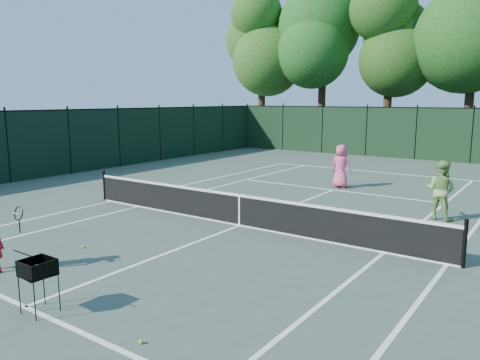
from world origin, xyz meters
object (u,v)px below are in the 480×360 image
Objects in this scene: player_green at (441,190)px; loose_ball_midcourt at (83,247)px; player_pink at (341,166)px; ball_hopper at (38,268)px; loose_ball_near_cart at (141,342)px.

player_green reaches higher than loose_ball_midcourt.
player_pink is 1.89× the size of ball_hopper.
player_green is 11.13m from ball_hopper.
loose_ball_near_cart is 5.02m from loose_ball_midcourt.
loose_ball_midcourt is (-6.35, -7.82, -0.85)m from player_green.
player_pink is 25.60× the size of loose_ball_near_cart.
loose_ball_near_cart is at bearing 91.44° from player_green.
player_green is 10.11m from loose_ball_midcourt.
player_pink is at bearing -22.49° from player_green.
player_green reaches higher than ball_hopper.
player_pink is 11.07m from loose_ball_midcourt.
loose_ball_near_cart and loose_ball_midcourt have the same top height.
ball_hopper is at bearing 94.32° from player_pink.
player_pink is at bearing 100.95° from loose_ball_near_cart.
loose_ball_near_cart is at bearing -27.26° from loose_ball_midcourt.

